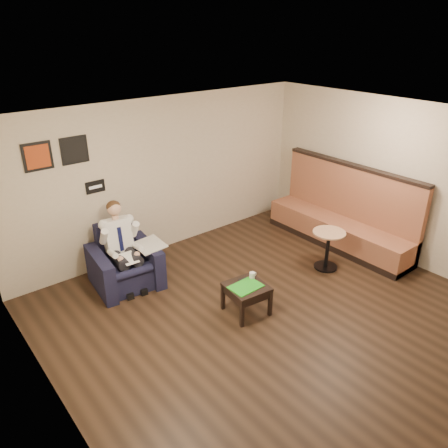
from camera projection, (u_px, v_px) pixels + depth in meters
ground at (279, 320)px, 6.32m from camera, size 6.00×6.00×0.00m
wall_back at (164, 176)px, 7.84m from camera, size 6.00×0.02×2.80m
wall_left at (58, 324)px, 4.02m from camera, size 0.02×6.00×2.80m
wall_right at (408, 185)px, 7.44m from camera, size 0.02×6.00×2.80m
ceiling at (292, 127)px, 5.14m from camera, size 6.00×6.00×0.02m
seating_sign at (95, 187)px, 7.05m from camera, size 0.32×0.02×0.20m
art_print_left at (38, 157)px, 6.32m from camera, size 0.42×0.03×0.42m
art_print_right at (74, 150)px, 6.63m from camera, size 0.42×0.03×0.42m
armchair at (124, 258)px, 6.99m from camera, size 1.11×1.11×0.97m
seated_man at (126, 251)px, 6.82m from camera, size 0.73×1.01×1.32m
lap_papers at (129, 258)px, 6.77m from camera, size 0.23×0.32×0.01m
newspaper at (150, 245)px, 7.03m from camera, size 0.45×0.55×0.01m
side_table at (246, 299)px, 6.40m from camera, size 0.62×0.62×0.46m
green_folder at (246, 287)px, 6.27m from camera, size 0.47×0.34×0.01m
coffee_mug at (252, 275)px, 6.47m from camera, size 0.09×0.09×0.10m
smartphone at (243, 279)px, 6.46m from camera, size 0.16×0.11×0.01m
banquette at (341, 207)px, 8.18m from camera, size 0.71×2.96×1.52m
cafe_table at (327, 250)px, 7.52m from camera, size 0.59×0.59×0.69m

